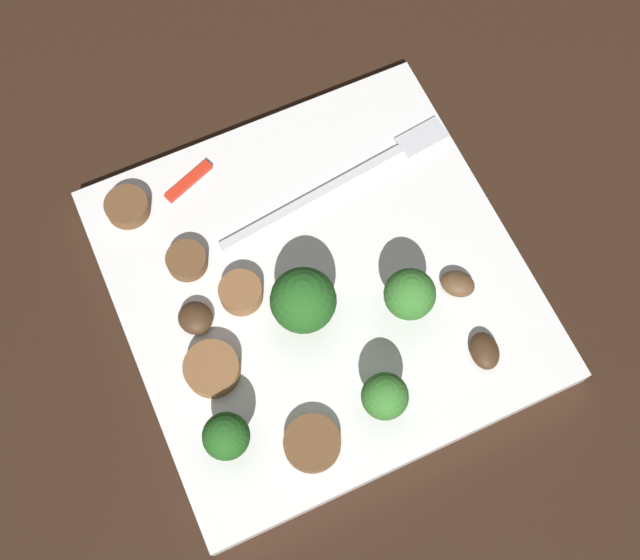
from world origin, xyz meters
name	(u,v)px	position (x,y,z in m)	size (l,w,h in m)	color
ground_plane	(320,289)	(0.00, 0.00, 0.00)	(1.40, 1.40, 0.00)	black
plate	(320,285)	(0.00, 0.00, 0.01)	(0.26, 0.26, 0.02)	white
fork	(352,176)	(0.05, 0.06, 0.02)	(0.18, 0.03, 0.00)	silver
broccoli_floret_0	(226,437)	(-0.09, -0.08, 0.05)	(0.03, 0.03, 0.04)	#296420
broccoli_floret_1	(410,295)	(0.04, -0.04, 0.05)	(0.03, 0.03, 0.05)	#408630
broccoli_floret_2	(303,301)	(-0.02, -0.02, 0.05)	(0.04, 0.04, 0.06)	#296420
broccoli_floret_3	(383,398)	(0.00, -0.09, 0.05)	(0.03, 0.03, 0.04)	#408630
sausage_slice_0	(241,293)	(-0.05, 0.01, 0.02)	(0.03, 0.03, 0.01)	brown
sausage_slice_1	(312,443)	(-0.05, -0.10, 0.02)	(0.04, 0.04, 0.01)	brown
sausage_slice_2	(212,369)	(-0.09, -0.03, 0.02)	(0.03, 0.03, 0.01)	brown
sausage_slice_3	(187,261)	(-0.08, 0.05, 0.02)	(0.03, 0.03, 0.01)	brown
sausage_slice_4	(127,207)	(-0.10, 0.10, 0.02)	(0.03, 0.03, 0.01)	brown
mushroom_0	(485,351)	(0.07, -0.09, 0.02)	(0.02, 0.02, 0.01)	#422B19
mushroom_2	(458,284)	(0.08, -0.04, 0.02)	(0.02, 0.02, 0.01)	brown
mushroom_3	(195,318)	(-0.08, 0.01, 0.02)	(0.02, 0.02, 0.01)	#422B19
pepper_strip_2	(188,181)	(-0.05, 0.10, 0.02)	(0.04, 0.01, 0.00)	red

